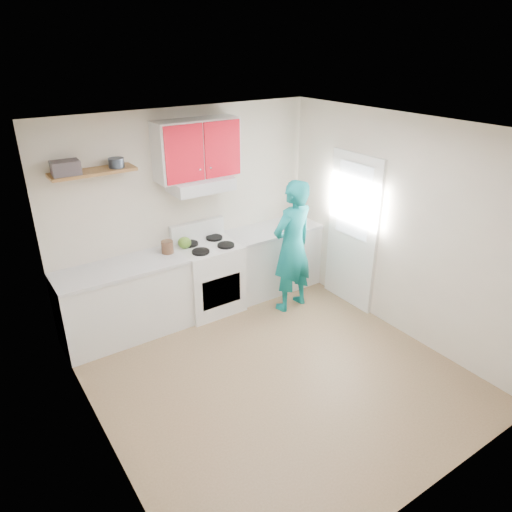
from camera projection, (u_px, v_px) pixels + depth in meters
floor at (273, 372)px, 5.17m from camera, size 3.80×3.80×0.00m
ceiling at (277, 130)px, 4.08m from camera, size 3.60×3.80×0.04m
back_wall at (187, 212)px, 6.05m from camera, size 3.60×0.04×2.60m
front_wall at (440, 366)px, 3.19m from camera, size 3.60×0.04×2.60m
left_wall at (90, 321)px, 3.71m from camera, size 0.04×3.80×2.60m
right_wall at (399, 228)px, 5.54m from camera, size 0.04×3.80×2.60m
door at (352, 232)px, 6.17m from camera, size 0.05×0.85×2.05m
door_glass at (354, 201)px, 5.98m from camera, size 0.01×0.55×0.95m
counter_left at (125, 302)px, 5.65m from camera, size 1.52×0.60×0.90m
counter_right at (272, 259)px, 6.76m from camera, size 1.32×0.60×0.90m
stove at (209, 278)px, 6.21m from camera, size 0.76×0.65×0.92m
range_hood at (201, 185)px, 5.77m from camera, size 0.76×0.44×0.15m
upper_cabinets at (197, 149)px, 5.64m from camera, size 1.02×0.33×0.70m
shelf at (93, 172)px, 5.05m from camera, size 0.90×0.30×0.04m
books at (66, 168)px, 4.85m from camera, size 0.29×0.21×0.15m
tin at (116, 163)px, 5.14m from camera, size 0.21×0.21×0.10m
kettle at (184, 243)px, 5.92m from camera, size 0.19×0.19×0.14m
crock at (167, 248)px, 5.78m from camera, size 0.18×0.18×0.18m
cutting_board at (247, 236)px, 6.35m from camera, size 0.28×0.22×0.02m
silicone_mat at (284, 225)px, 6.73m from camera, size 0.28×0.23×0.01m
person at (292, 247)px, 6.08m from camera, size 0.70×0.51×1.77m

